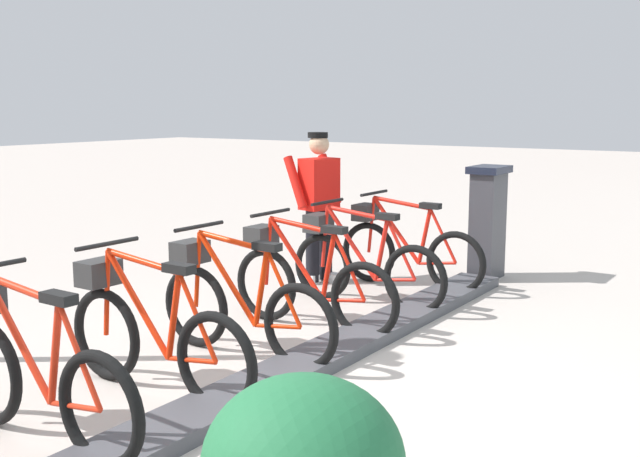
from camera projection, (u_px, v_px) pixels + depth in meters
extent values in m
plane|color=#BAAEA3|center=(283.00, 382.00, 5.46)|extent=(60.00, 60.00, 0.00)
cube|color=#47474C|center=(282.00, 375.00, 5.45)|extent=(0.44, 7.32, 0.10)
cube|color=#38383D|center=(487.00, 226.00, 8.65)|extent=(0.28, 0.44, 1.20)
cube|color=#194C8C|center=(476.00, 194.00, 8.67)|extent=(0.03, 0.30, 0.40)
cube|color=black|center=(489.00, 170.00, 8.54)|extent=(0.36, 0.52, 0.08)
torus|color=black|center=(456.00, 263.00, 7.93)|extent=(0.67, 0.08, 0.67)
torus|color=black|center=(369.00, 252.00, 8.51)|extent=(0.67, 0.08, 0.67)
cylinder|color=red|center=(396.00, 230.00, 8.28)|extent=(0.60, 0.05, 0.70)
cylinder|color=red|center=(425.00, 236.00, 8.09)|extent=(0.16, 0.05, 0.61)
cylinder|color=red|center=(402.00, 203.00, 8.20)|extent=(0.69, 0.05, 0.11)
cylinder|color=red|center=(437.00, 263.00, 8.05)|extent=(0.43, 0.04, 0.09)
cylinder|color=red|center=(443.00, 236.00, 7.97)|extent=(0.33, 0.04, 0.56)
cylinder|color=red|center=(371.00, 225.00, 8.45)|extent=(0.10, 0.04, 0.62)
cube|color=black|center=(430.00, 206.00, 8.00)|extent=(0.22, 0.10, 0.06)
cylinder|color=black|center=(374.00, 193.00, 8.37)|extent=(0.04, 0.54, 0.03)
cube|color=#2D2D2D|center=(365.00, 212.00, 8.47)|extent=(0.20, 0.28, 0.18)
torus|color=black|center=(415.00, 280.00, 7.16)|extent=(0.67, 0.08, 0.67)
torus|color=black|center=(323.00, 267.00, 7.75)|extent=(0.67, 0.08, 0.67)
cylinder|color=red|center=(351.00, 243.00, 7.51)|extent=(0.60, 0.05, 0.70)
cylinder|color=red|center=(382.00, 250.00, 7.33)|extent=(0.16, 0.05, 0.61)
cylinder|color=red|center=(357.00, 213.00, 7.43)|extent=(0.69, 0.05, 0.11)
cylinder|color=red|center=(395.00, 280.00, 7.29)|extent=(0.43, 0.04, 0.09)
cylinder|color=red|center=(401.00, 250.00, 7.20)|extent=(0.33, 0.04, 0.56)
cylinder|color=red|center=(325.00, 237.00, 7.68)|extent=(0.10, 0.04, 0.62)
cube|color=black|center=(387.00, 216.00, 7.24)|extent=(0.22, 0.10, 0.06)
cylinder|color=black|center=(328.00, 202.00, 7.61)|extent=(0.04, 0.54, 0.03)
cube|color=#2D2D2D|center=(318.00, 223.00, 7.71)|extent=(0.20, 0.28, 0.18)
torus|color=black|center=(365.00, 301.00, 6.40)|extent=(0.67, 0.08, 0.67)
torus|color=black|center=(266.00, 284.00, 6.99)|extent=(0.67, 0.08, 0.67)
cylinder|color=red|center=(296.00, 258.00, 6.75)|extent=(0.60, 0.05, 0.70)
cylinder|color=red|center=(328.00, 267.00, 6.56)|extent=(0.16, 0.05, 0.61)
cylinder|color=red|center=(302.00, 226.00, 6.67)|extent=(0.69, 0.05, 0.11)
cylinder|color=red|center=(343.00, 300.00, 6.52)|extent=(0.43, 0.04, 0.09)
cylinder|color=red|center=(349.00, 267.00, 6.44)|extent=(0.33, 0.04, 0.56)
cylinder|color=red|center=(268.00, 252.00, 6.92)|extent=(0.10, 0.04, 0.62)
cube|color=black|center=(334.00, 230.00, 6.48)|extent=(0.22, 0.10, 0.06)
cylinder|color=black|center=(271.00, 213.00, 6.85)|extent=(0.04, 0.54, 0.03)
cube|color=#2D2D2D|center=(261.00, 236.00, 6.94)|extent=(0.20, 0.28, 0.18)
torus|color=black|center=(300.00, 327.00, 5.63)|extent=(0.67, 0.08, 0.67)
torus|color=black|center=(196.00, 306.00, 6.22)|extent=(0.67, 0.08, 0.67)
cylinder|color=red|center=(227.00, 278.00, 5.99)|extent=(0.60, 0.05, 0.70)
cylinder|color=red|center=(261.00, 288.00, 5.80)|extent=(0.16, 0.05, 0.61)
cylinder|color=red|center=(232.00, 241.00, 5.90)|extent=(0.69, 0.05, 0.11)
cylinder|color=red|center=(278.00, 326.00, 5.76)|extent=(0.43, 0.04, 0.09)
cylinder|color=red|center=(284.00, 289.00, 5.68)|extent=(0.33, 0.04, 0.56)
cylinder|color=red|center=(198.00, 270.00, 6.16)|extent=(0.10, 0.04, 0.62)
cube|color=black|center=(267.00, 246.00, 5.71)|extent=(0.22, 0.10, 0.06)
cylinder|color=black|center=(199.00, 226.00, 6.08)|extent=(0.04, 0.54, 0.03)
cube|color=#2D2D2D|center=(190.00, 252.00, 6.18)|extent=(0.20, 0.28, 0.18)
torus|color=black|center=(216.00, 362.00, 4.87)|extent=(0.67, 0.08, 0.67)
torus|color=black|center=(106.00, 335.00, 5.46)|extent=(0.67, 0.08, 0.67)
cylinder|color=red|center=(138.00, 303.00, 5.22)|extent=(0.60, 0.05, 0.70)
cylinder|color=red|center=(174.00, 316.00, 5.04)|extent=(0.16, 0.05, 0.61)
cylinder|color=red|center=(142.00, 261.00, 5.14)|extent=(0.69, 0.05, 0.11)
cylinder|color=red|center=(192.00, 360.00, 4.99)|extent=(0.43, 0.04, 0.09)
cylinder|color=red|center=(197.00, 317.00, 4.91)|extent=(0.33, 0.04, 0.56)
cylinder|color=red|center=(107.00, 293.00, 5.39)|extent=(0.10, 0.04, 0.62)
cube|color=black|center=(179.00, 268.00, 4.95)|extent=(0.22, 0.10, 0.06)
cylinder|color=black|center=(108.00, 244.00, 5.32)|extent=(0.04, 0.54, 0.03)
cube|color=#2D2D2D|center=(99.00, 273.00, 5.42)|extent=(0.20, 0.28, 0.18)
torus|color=black|center=(100.00, 410.00, 4.11)|extent=(0.67, 0.08, 0.67)
cylinder|color=red|center=(18.00, 338.00, 4.46)|extent=(0.60, 0.05, 0.70)
cylinder|color=red|center=(55.00, 354.00, 4.27)|extent=(0.16, 0.05, 0.61)
cylinder|color=red|center=(21.00, 289.00, 4.38)|extent=(0.69, 0.05, 0.11)
cylinder|color=red|center=(75.00, 406.00, 4.23)|extent=(0.43, 0.04, 0.09)
cylinder|color=red|center=(79.00, 356.00, 4.15)|extent=(0.33, 0.04, 0.56)
cube|color=black|center=(59.00, 298.00, 4.19)|extent=(0.22, 0.10, 0.06)
cube|color=white|center=(308.00, 278.00, 8.51)|extent=(0.28, 0.16, 0.10)
cube|color=white|center=(330.00, 277.00, 8.58)|extent=(0.28, 0.16, 0.10)
cylinder|color=black|center=(313.00, 245.00, 8.42)|extent=(0.15, 0.15, 0.82)
cylinder|color=black|center=(326.00, 243.00, 8.55)|extent=(0.15, 0.15, 0.82)
cube|color=red|center=(319.00, 184.00, 8.38)|extent=(0.34, 0.45, 0.56)
cylinder|color=red|center=(295.00, 182.00, 8.27)|extent=(0.35, 0.17, 0.57)
cylinder|color=red|center=(330.00, 179.00, 8.62)|extent=(0.35, 0.17, 0.57)
sphere|color=tan|center=(319.00, 144.00, 8.31)|extent=(0.22, 0.22, 0.22)
cylinder|color=black|center=(318.00, 135.00, 8.31)|extent=(0.22, 0.22, 0.06)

